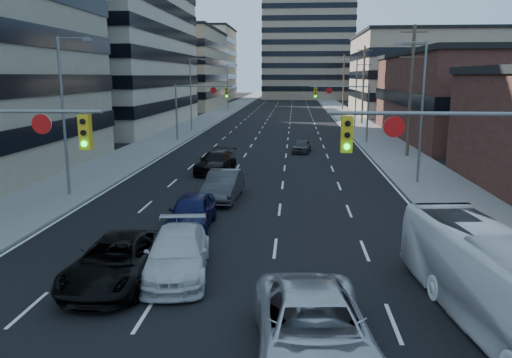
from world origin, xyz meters
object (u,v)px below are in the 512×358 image
Objects in this scene: white_van at (177,253)px; transit_bus at (501,284)px; black_pickup at (117,261)px; silver_suv at (314,331)px; sedan_blue at (192,212)px.

transit_bus is at bearing -25.53° from white_van.
black_pickup is 0.58× the size of transit_bus.
silver_suv is at bearing -33.24° from black_pickup.
transit_bus is 2.06× the size of sedan_blue.
transit_bus is (11.62, -2.27, 0.57)m from black_pickup.
silver_suv is 0.64× the size of transit_bus.
white_van is at bearing 25.91° from black_pickup.
silver_suv is at bearing -64.90° from sedan_blue.
silver_suv is 11.84m from sedan_blue.
white_van is at bearing 126.13° from silver_suv.
sedan_blue is (-10.34, 8.54, -0.54)m from transit_bus.
white_van is 1.14× the size of sedan_blue.
black_pickup is at bearing 161.48° from transit_bus.
transit_bus is at bearing -10.26° from black_pickup.
sedan_blue reaches higher than white_van.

